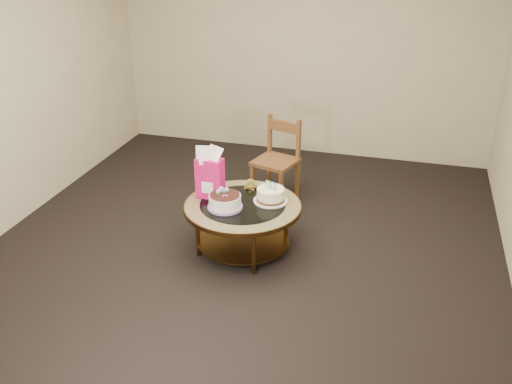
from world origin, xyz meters
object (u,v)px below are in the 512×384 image
(gift_bag, at_px, (210,173))
(dining_chair, at_px, (277,160))
(decorated_cake, at_px, (225,202))
(cream_cake, at_px, (271,195))
(coffee_table, at_px, (243,212))

(gift_bag, height_order, dining_chair, gift_bag)
(decorated_cake, bearing_deg, gift_bag, 138.45)
(decorated_cake, relative_size, gift_bag, 0.64)
(gift_bag, distance_m, dining_chair, 1.12)
(gift_bag, xyz_separation_m, dining_chair, (0.35, 1.04, -0.25))
(cream_cake, relative_size, dining_chair, 0.35)
(decorated_cake, distance_m, dining_chair, 1.22)
(gift_bag, bearing_deg, coffee_table, -6.08)
(coffee_table, xyz_separation_m, decorated_cake, (-0.12, -0.11, 0.14))
(cream_cake, distance_m, dining_chair, 1.00)
(coffee_table, relative_size, decorated_cake, 3.44)
(coffee_table, height_order, decorated_cake, decorated_cake)
(decorated_cake, height_order, cream_cake, cream_cake)
(dining_chair, bearing_deg, coffee_table, -75.46)
(gift_bag, bearing_deg, decorated_cake, -37.76)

